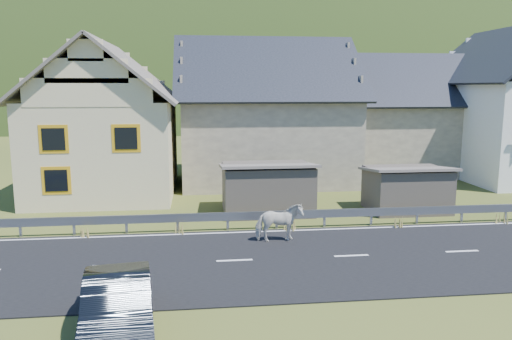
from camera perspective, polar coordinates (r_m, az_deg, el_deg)
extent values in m
plane|color=#343D18|center=(17.58, 10.84, -9.73)|extent=(160.00, 160.00, 0.00)
cube|color=black|center=(17.57, 10.84, -9.67)|extent=(60.00, 7.00, 0.04)
cube|color=silver|center=(17.56, 10.85, -9.59)|extent=(60.00, 6.60, 0.01)
cube|color=#93969B|center=(20.80, 7.85, -4.95)|extent=(28.00, 0.08, 0.34)
cube|color=#93969B|center=(21.37, -25.33, -6.04)|extent=(0.10, 0.06, 0.70)
cube|color=#93969B|center=(20.81, -20.08, -6.10)|extent=(0.10, 0.06, 0.70)
cube|color=#93969B|center=(20.44, -14.59, -6.10)|extent=(0.10, 0.06, 0.70)
cube|color=#93969B|center=(20.25, -8.95, -6.05)|extent=(0.10, 0.06, 0.70)
cube|color=#93969B|center=(20.26, -3.26, -5.93)|extent=(0.10, 0.06, 0.70)
cube|color=#93969B|center=(20.47, 2.37, -5.76)|extent=(0.10, 0.06, 0.70)
cube|color=#93969B|center=(20.87, 7.82, -5.55)|extent=(0.10, 0.06, 0.70)
cube|color=#93969B|center=(21.45, 13.02, -5.29)|extent=(0.10, 0.06, 0.70)
cube|color=#93969B|center=(22.20, 17.91, -5.01)|extent=(0.10, 0.06, 0.70)
cube|color=#93969B|center=(23.09, 22.44, -4.72)|extent=(0.10, 0.06, 0.70)
cube|color=#93969B|center=(24.12, 26.61, -4.43)|extent=(0.10, 0.06, 0.70)
cube|color=brown|center=(22.99, 1.28, -2.13)|extent=(4.30, 3.30, 2.40)
cube|color=brown|center=(24.30, 16.82, -2.15)|extent=(3.80, 2.90, 2.20)
cube|color=beige|center=(28.41, -16.52, 2.57)|extent=(7.00, 9.00, 5.00)
cube|color=orange|center=(24.29, -22.13, 3.28)|extent=(1.30, 0.12, 1.30)
cube|color=orange|center=(23.65, -14.62, 3.52)|extent=(1.30, 0.12, 1.30)
cube|color=orange|center=(24.55, -21.85, -1.13)|extent=(1.30, 0.12, 1.30)
cube|color=tan|center=(30.11, -20.22, 10.50)|extent=(0.70, 0.70, 2.40)
cube|color=tan|center=(31.25, 0.95, 3.56)|extent=(10.00, 9.00, 5.00)
cube|color=tan|center=(35.88, 16.58, 3.62)|extent=(9.00, 8.00, 4.60)
ellipsoid|color=#1A380E|center=(197.75, -3.70, 2.02)|extent=(440.00, 280.00, 260.00)
imported|color=silver|center=(18.60, 2.65, -6.02)|extent=(0.87, 1.76, 1.45)
imported|color=black|center=(12.31, -15.52, -14.91)|extent=(2.08, 4.54, 1.44)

